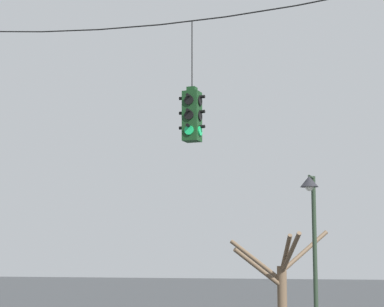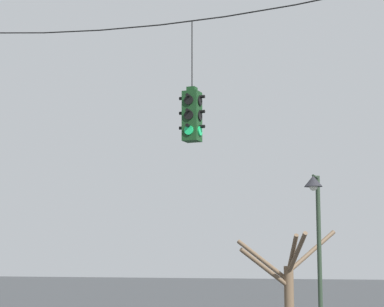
% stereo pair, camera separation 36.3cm
% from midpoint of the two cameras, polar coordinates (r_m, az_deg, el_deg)
% --- Properties ---
extents(span_wire, '(10.64, 0.03, 0.38)m').
position_cam_midpoint_polar(span_wire, '(16.53, -0.60, 10.46)').
color(span_wire, black).
extents(traffic_light_near_left_pole, '(0.58, 0.58, 2.65)m').
position_cam_midpoint_polar(traffic_light_near_left_pole, '(15.96, -0.65, 2.93)').
color(traffic_light_near_left_pole, '#143819').
extents(street_lamp, '(0.49, 0.84, 4.95)m').
position_cam_midpoint_polar(street_lamp, '(20.28, 8.63, -5.18)').
color(street_lamp, '#233323').
rests_on(street_lamp, ground_plane).
extents(bare_tree, '(3.20, 3.17, 3.72)m').
position_cam_midpoint_polar(bare_tree, '(25.17, 6.37, -9.75)').
color(bare_tree, brown).
rests_on(bare_tree, ground_plane).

